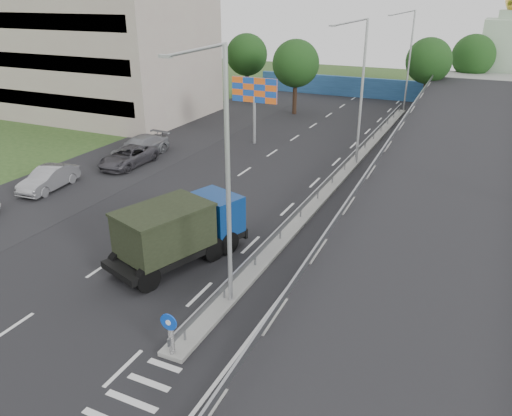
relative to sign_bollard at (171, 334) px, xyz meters
The scene contains 22 objects.
ground 2.41m from the sign_bollard, 90.00° to the right, with size 160.00×160.00×0.00m, color #2D4C1E.
road_surface 18.11m from the sign_bollard, 99.55° to the left, with size 26.00×90.00×0.04m, color black.
parking_strip 23.98m from the sign_bollard, 131.91° to the left, with size 8.00×90.00×0.05m, color black.
median 21.85m from the sign_bollard, 90.00° to the left, with size 1.00×44.00×0.20m, color gray.
overpass_ramp 23.09m from the sign_bollard, 71.04° to the left, with size 10.00×50.00×3.50m.
median_guardrail 21.83m from the sign_bollard, 90.00° to the left, with size 0.09×44.00×0.71m.
sign_bollard is the anchor object (origin of this frame).
lamp_post_near 6.12m from the sign_bollard, 88.36° to the left, with size 2.74×0.18×10.08m.
lamp_post_mid 24.30m from the sign_bollard, 89.74° to the left, with size 2.74×0.18×10.08m.
lamp_post_far 44.08m from the sign_bollard, 89.86° to the left, with size 2.74×0.18×10.08m.
beige_building 42.59m from the sign_bollard, 135.17° to the left, with size 24.00×14.00×12.00m, color #A9978E.
blue_wall 49.99m from the sign_bollard, 94.59° to the left, with size 30.00×0.50×2.40m, color navy.
church 58.84m from the sign_bollard, 80.19° to the left, with size 7.00×7.00×13.80m.
billboard 27.53m from the sign_bollard, 109.21° to the left, with size 4.00×0.24×5.50m.
tree_left_mid 39.34m from the sign_bollard, 104.81° to the left, with size 4.80×4.80×7.60m.
tree_median_far 46.06m from the sign_bollard, 87.50° to the left, with size 4.80×4.80×7.60m.
tree_left_far 46.64m from the sign_bollard, 112.80° to the left, with size 4.80×4.80×7.60m.
tree_ramp_far 53.33m from the sign_bollard, 83.52° to the left, with size 4.80×4.80×7.60m.
dump_truck 6.99m from the sign_bollard, 120.28° to the left, with size 4.49×7.20×2.99m.
parked_car_b 19.48m from the sign_bollard, 147.74° to the left, with size 1.56×4.48×1.48m, color gray.
parked_car_c 22.21m from the sign_bollard, 132.13° to the left, with size 2.32×5.03×1.40m, color #3C3A40.
parked_car_d 24.24m from the sign_bollard, 129.66° to the left, with size 2.19×5.39×1.56m, color gray.
Camera 1 is at (8.57, -9.23, 11.74)m, focal length 35.00 mm.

